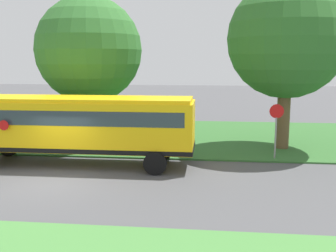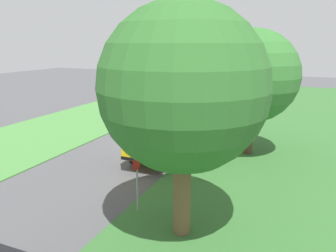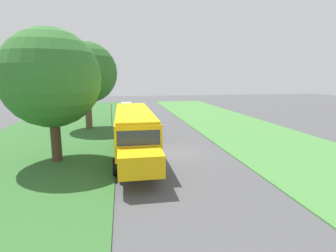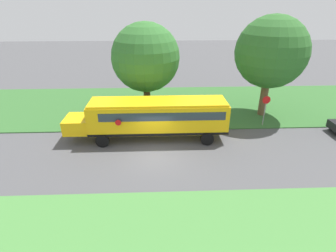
# 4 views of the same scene
# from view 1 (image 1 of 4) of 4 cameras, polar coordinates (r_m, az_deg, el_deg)

# --- Properties ---
(ground_plane) EXTENTS (120.00, 120.00, 0.00)m
(ground_plane) POSITION_cam_1_polar(r_m,az_deg,el_deg) (16.57, -16.52, -7.81)
(ground_plane) COLOR #4C4C4F
(grass_verge) EXTENTS (12.00, 80.00, 0.08)m
(grass_verge) POSITION_cam_1_polar(r_m,az_deg,el_deg) (25.79, -8.00, -1.21)
(grass_verge) COLOR #33662D
(grass_verge) RESTS_ON ground
(school_bus) EXTENTS (2.85, 12.42, 3.16)m
(school_bus) POSITION_cam_1_polar(r_m,az_deg,el_deg) (18.59, -13.56, 0.30)
(school_bus) COLOR yellow
(school_bus) RESTS_ON ground
(oak_tree_beside_bus) EXTENTS (6.10, 6.10, 8.44)m
(oak_tree_beside_bus) POSITION_cam_1_polar(r_m,az_deg,el_deg) (23.33, -11.20, 10.95)
(oak_tree_beside_bus) COLOR #4C3826
(oak_tree_beside_bus) RESTS_ON ground
(oak_tree_roadside_mid) EXTENTS (6.25, 6.25, 9.04)m
(oak_tree_roadside_mid) POSITION_cam_1_polar(r_m,az_deg,el_deg) (21.87, 16.95, 12.08)
(oak_tree_roadside_mid) COLOR brown
(oak_tree_roadside_mid) RESTS_ON ground
(stop_sign) EXTENTS (0.08, 0.68, 2.74)m
(stop_sign) POSITION_cam_1_polar(r_m,az_deg,el_deg) (19.66, 15.41, 0.16)
(stop_sign) COLOR gray
(stop_sign) RESTS_ON ground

